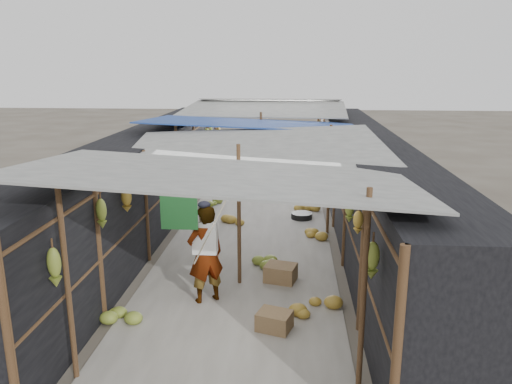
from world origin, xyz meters
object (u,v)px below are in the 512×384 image
(shopper_blue, at_px, (261,164))
(vendor_seated, at_px, (315,172))
(black_basin, at_px, (302,216))
(crate_near, at_px, (274,321))
(vendor_elderly, at_px, (205,254))

(shopper_blue, bearing_deg, vendor_seated, 46.26)
(black_basin, xyz_separation_m, vendor_seated, (0.50, 3.98, 0.32))
(black_basin, xyz_separation_m, shopper_blue, (-1.26, 2.85, 0.81))
(black_basin, bearing_deg, crate_near, -94.96)
(shopper_blue, bearing_deg, crate_near, -71.20)
(crate_near, bearing_deg, black_basin, 103.18)
(vendor_elderly, height_order, shopper_blue, shopper_blue)
(crate_near, distance_m, shopper_blue, 8.61)
(crate_near, bearing_deg, vendor_seated, 102.27)
(black_basin, relative_size, vendor_seated, 0.68)
(crate_near, height_order, black_basin, crate_near)
(crate_near, xyz_separation_m, shopper_blue, (-0.76, 8.55, 0.74))
(black_basin, relative_size, vendor_elderly, 0.32)
(crate_near, height_order, vendor_seated, vendor_seated)
(black_basin, height_order, shopper_blue, shopper_blue)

